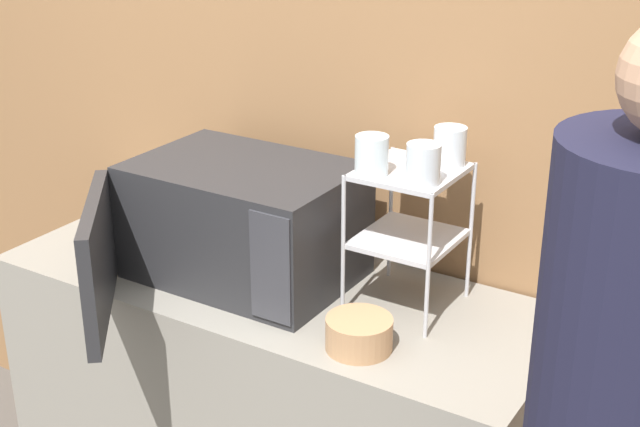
{
  "coord_description": "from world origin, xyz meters",
  "views": [
    {
      "loc": [
        1.19,
        -1.4,
        1.97
      ],
      "look_at": [
        0.13,
        0.31,
        1.14
      ],
      "focal_mm": 50.0,
      "sensor_mm": 36.0,
      "label": 1
    }
  ],
  "objects_px": {
    "microwave": "(237,223)",
    "glass_front_left": "(372,155)",
    "glass_front_right": "(423,164)",
    "bowl": "(359,334)",
    "dish_rack": "(409,209)",
    "glass_back_right": "(450,146)"
  },
  "relations": [
    {
      "from": "glass_front_left",
      "to": "glass_front_right",
      "type": "relative_size",
      "value": 1.0
    },
    {
      "from": "dish_rack",
      "to": "bowl",
      "type": "distance_m",
      "value": 0.32
    },
    {
      "from": "dish_rack",
      "to": "glass_back_right",
      "type": "distance_m",
      "value": 0.18
    },
    {
      "from": "dish_rack",
      "to": "bowl",
      "type": "xyz_separation_m",
      "value": [
        0.01,
        -0.24,
        -0.22
      ]
    },
    {
      "from": "microwave",
      "to": "bowl",
      "type": "bearing_deg",
      "value": -18.34
    },
    {
      "from": "dish_rack",
      "to": "glass_front_left",
      "type": "xyz_separation_m",
      "value": [
        -0.06,
        -0.08,
        0.15
      ]
    },
    {
      "from": "dish_rack",
      "to": "glass_front_right",
      "type": "distance_m",
      "value": 0.17
    },
    {
      "from": "bowl",
      "to": "glass_front_right",
      "type": "bearing_deg",
      "value": 71.69
    },
    {
      "from": "glass_front_left",
      "to": "glass_back_right",
      "type": "bearing_deg",
      "value": 51.76
    },
    {
      "from": "glass_front_left",
      "to": "bowl",
      "type": "bearing_deg",
      "value": -67.7
    },
    {
      "from": "microwave",
      "to": "dish_rack",
      "type": "bearing_deg",
      "value": 12.16
    },
    {
      "from": "glass_front_left",
      "to": "glass_back_right",
      "type": "height_order",
      "value": "same"
    },
    {
      "from": "glass_front_left",
      "to": "glass_back_right",
      "type": "xyz_separation_m",
      "value": [
        0.12,
        0.16,
        0.0
      ]
    },
    {
      "from": "glass_front_right",
      "to": "bowl",
      "type": "xyz_separation_m",
      "value": [
        -0.06,
        -0.17,
        -0.36
      ]
    },
    {
      "from": "microwave",
      "to": "glass_front_left",
      "type": "distance_m",
      "value": 0.45
    },
    {
      "from": "glass_back_right",
      "to": "glass_front_right",
      "type": "relative_size",
      "value": 1.0
    },
    {
      "from": "dish_rack",
      "to": "glass_front_right",
      "type": "bearing_deg",
      "value": -47.93
    },
    {
      "from": "microwave",
      "to": "glass_front_left",
      "type": "relative_size",
      "value": 8.12
    },
    {
      "from": "microwave",
      "to": "dish_rack",
      "type": "relative_size",
      "value": 2.09
    },
    {
      "from": "microwave",
      "to": "glass_back_right",
      "type": "distance_m",
      "value": 0.58
    },
    {
      "from": "dish_rack",
      "to": "glass_front_left",
      "type": "distance_m",
      "value": 0.18
    },
    {
      "from": "glass_front_left",
      "to": "bowl",
      "type": "distance_m",
      "value": 0.4
    }
  ]
}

